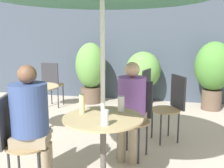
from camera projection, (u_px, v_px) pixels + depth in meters
name	position (u px, v px, depth m)	size (l,w,h in m)	color
storefront_wall	(146.00, 36.00, 5.95)	(10.00, 0.06, 3.00)	#3D4756
cafe_table_near	(103.00, 136.00, 2.57)	(0.79, 0.79, 0.74)	#514C47
cafe_table_far	(35.00, 100.00, 4.07)	(0.73, 0.73, 0.74)	#514C47
bistro_chair_0	(136.00, 111.00, 3.30)	(0.44, 0.46, 0.95)	#997F56
bistro_chair_1	(16.00, 135.00, 2.53)	(0.46, 0.44, 0.95)	#997F56
bistro_chair_2	(52.00, 81.00, 5.49)	(0.42, 0.42, 0.95)	#997F56
bistro_chair_4	(141.00, 91.00, 4.47)	(0.46, 0.44, 0.95)	#997F56
bistro_chair_5	(172.00, 102.00, 3.75)	(0.48, 0.47, 0.95)	#997F56
seated_person_0	(131.00, 102.00, 3.14)	(0.36, 0.38, 1.21)	gray
seated_person_1	(31.00, 118.00, 2.51)	(0.41, 0.38, 1.25)	gray
beer_glass_0	(121.00, 104.00, 2.69)	(0.07, 0.07, 0.16)	silver
beer_glass_1	(82.00, 104.00, 2.64)	(0.06, 0.06, 0.20)	beige
beer_glass_2	(105.00, 118.00, 2.28)	(0.07, 0.07, 0.14)	silver
potted_plant_0	(91.00, 70.00, 5.85)	(0.67, 0.67, 1.35)	brown
potted_plant_1	(143.00, 73.00, 5.78)	(0.77, 0.77, 1.16)	brown
potted_plant_2	(214.00, 70.00, 5.28)	(0.75, 0.75, 1.39)	brown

